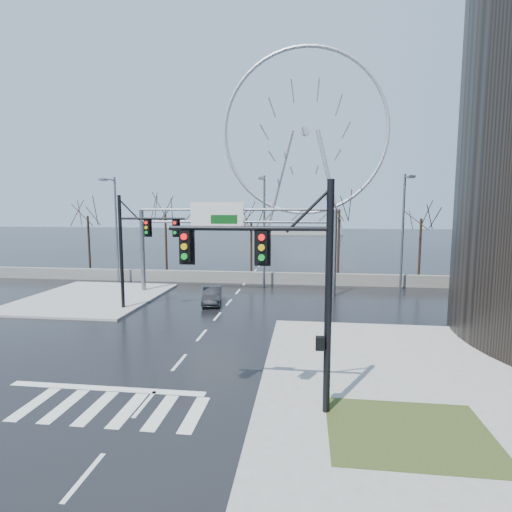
% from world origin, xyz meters
% --- Properties ---
extents(ground, '(260.00, 260.00, 0.00)m').
position_xyz_m(ground, '(0.00, 0.00, 0.00)').
color(ground, black).
rests_on(ground, ground).
extents(sidewalk_right_ext, '(12.00, 10.00, 0.15)m').
position_xyz_m(sidewalk_right_ext, '(10.00, 2.00, 0.07)').
color(sidewalk_right_ext, gray).
rests_on(sidewalk_right_ext, ground).
extents(sidewalk_far, '(10.00, 12.00, 0.15)m').
position_xyz_m(sidewalk_far, '(-11.00, 12.00, 0.07)').
color(sidewalk_far, gray).
rests_on(sidewalk_far, ground).
extents(grass_strip, '(5.00, 4.00, 0.02)m').
position_xyz_m(grass_strip, '(9.00, -5.00, 0.15)').
color(grass_strip, '#2C3717').
rests_on(grass_strip, sidewalk_near).
extents(barrier_wall, '(52.00, 0.50, 1.10)m').
position_xyz_m(barrier_wall, '(0.00, 20.00, 0.55)').
color(barrier_wall, slate).
rests_on(barrier_wall, ground).
extents(signal_mast_near, '(5.52, 0.41, 8.00)m').
position_xyz_m(signal_mast_near, '(5.14, -4.04, 4.87)').
color(signal_mast_near, black).
rests_on(signal_mast_near, ground).
extents(signal_mast_far, '(4.72, 0.41, 8.00)m').
position_xyz_m(signal_mast_far, '(-5.87, 8.96, 4.83)').
color(signal_mast_far, black).
rests_on(signal_mast_far, ground).
extents(sign_gantry, '(16.36, 0.40, 7.60)m').
position_xyz_m(sign_gantry, '(-0.38, 14.96, 5.18)').
color(sign_gantry, slate).
rests_on(sign_gantry, ground).
extents(streetlight_left, '(0.50, 2.55, 10.00)m').
position_xyz_m(streetlight_left, '(-12.00, 18.16, 5.89)').
color(streetlight_left, slate).
rests_on(streetlight_left, ground).
extents(streetlight_mid, '(0.50, 2.55, 10.00)m').
position_xyz_m(streetlight_mid, '(2.00, 18.16, 5.89)').
color(streetlight_mid, slate).
rests_on(streetlight_mid, ground).
extents(streetlight_right, '(0.50, 2.55, 10.00)m').
position_xyz_m(streetlight_right, '(14.00, 18.16, 5.89)').
color(streetlight_right, slate).
rests_on(streetlight_right, ground).
extents(tree_far_left, '(3.50, 3.50, 7.00)m').
position_xyz_m(tree_far_left, '(-18.00, 24.00, 5.57)').
color(tree_far_left, black).
rests_on(tree_far_left, ground).
extents(tree_left, '(3.75, 3.75, 7.50)m').
position_xyz_m(tree_left, '(-9.00, 23.50, 5.98)').
color(tree_left, black).
rests_on(tree_left, ground).
extents(tree_center, '(3.25, 3.25, 6.50)m').
position_xyz_m(tree_center, '(0.00, 24.50, 5.17)').
color(tree_center, black).
rests_on(tree_center, ground).
extents(tree_right, '(3.90, 3.90, 7.80)m').
position_xyz_m(tree_right, '(9.00, 23.50, 6.22)').
color(tree_right, black).
rests_on(tree_right, ground).
extents(tree_far_right, '(3.40, 3.40, 6.80)m').
position_xyz_m(tree_far_right, '(17.00, 24.00, 5.41)').
color(tree_far_right, black).
rests_on(tree_far_right, ground).
extents(ferris_wheel, '(45.00, 6.00, 50.91)m').
position_xyz_m(ferris_wheel, '(5.00, 95.00, 26.13)').
color(ferris_wheel, gray).
rests_on(ferris_wheel, ground).
extents(car, '(1.92, 3.90, 1.23)m').
position_xyz_m(car, '(-1.18, 11.45, 0.61)').
color(car, black).
rests_on(car, ground).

